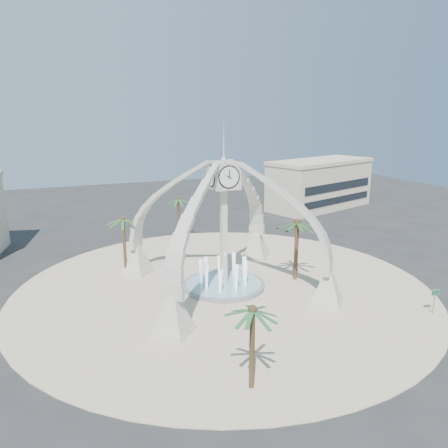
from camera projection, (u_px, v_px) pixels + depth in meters
name	position (u px, v px, depth m)	size (l,w,h in m)	color
ground	(224.00, 287.00, 42.87)	(140.00, 140.00, 0.00)	#282828
plaza	(224.00, 287.00, 42.86)	(40.00, 40.00, 0.06)	beige
clock_tower	(224.00, 223.00, 41.26)	(17.94, 17.94, 16.30)	beige
fountain	(224.00, 284.00, 42.80)	(8.00, 8.00, 3.62)	gray
building_ne	(320.00, 184.00, 77.92)	(21.87, 14.17, 8.60)	beige
palm_east	(297.00, 223.00, 43.36)	(4.62, 4.62, 6.88)	brown
palm_west	(123.00, 220.00, 44.61)	(4.46, 4.46, 6.74)	brown
palm_north	(178.00, 199.00, 57.95)	(4.14, 4.14, 6.21)	brown
palm_south	(253.00, 311.00, 25.88)	(3.70, 3.70, 5.95)	brown
street_sign	(435.00, 296.00, 36.77)	(0.85, 0.07, 2.31)	slate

